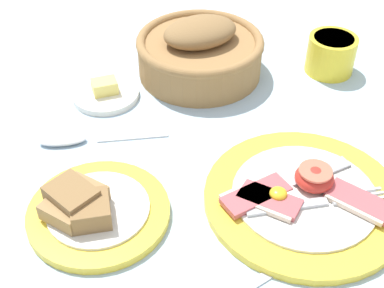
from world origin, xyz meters
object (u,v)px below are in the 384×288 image
Objects in this scene: bread_plate at (91,209)px; breakfast_plate at (303,197)px; bread_basket at (200,51)px; butter_dish at (106,93)px; sugar_cup at (331,53)px; teaspoon_by_saucer at (81,139)px.

breakfast_plate is at bearing -1.85° from bread_plate.
bread_basket is 0.18m from butter_dish.
bread_basket is at bearing 174.36° from sugar_cup.
sugar_cup reaches higher than bread_plate.
sugar_cup is 0.39m from butter_dish.
teaspoon_by_saucer is at bearing 96.83° from bread_plate.
bread_basket is (-0.23, 0.02, 0.01)m from sugar_cup.
sugar_cup is at bearing -5.64° from bread_basket.
breakfast_plate is 3.16× the size of sugar_cup.
bread_plate is at bearing 178.15° from breakfast_plate.
sugar_cup is 0.38× the size of bread_basket.
breakfast_plate is 1.44× the size of bread_plate.
bread_plate is 0.84× the size of bread_basket.
butter_dish is (-0.17, -0.05, -0.04)m from bread_basket.
breakfast_plate is 0.28m from bread_plate.
bread_plate is at bearing -144.35° from sugar_cup.
sugar_cup is at bearing 35.65° from bread_plate.
sugar_cup is at bearing -161.76° from teaspoon_by_saucer.
bread_plate is (-0.27, 0.01, 0.01)m from breakfast_plate.
bread_plate is at bearing -94.06° from butter_dish.
teaspoon_by_saucer is (-0.43, -0.14, -0.03)m from sugar_cup.
breakfast_plate is 0.37m from butter_dish.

